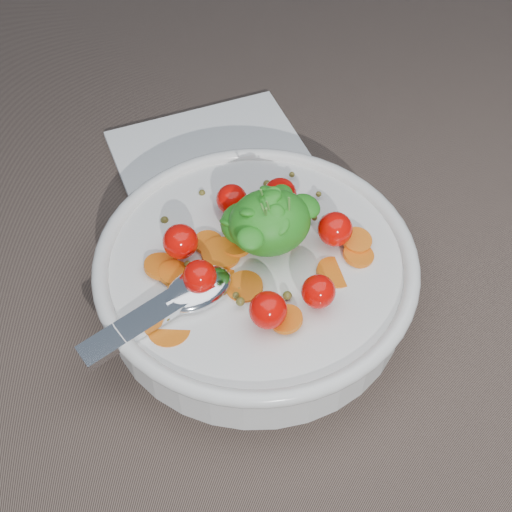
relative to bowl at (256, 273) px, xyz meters
name	(u,v)px	position (x,y,z in m)	size (l,w,h in m)	color
ground	(223,295)	(-0.03, 0.01, -0.03)	(6.00, 6.00, 0.00)	brown
bowl	(256,273)	(0.00, 0.00, 0.00)	(0.28, 0.26, 0.11)	silver
napkin	(214,162)	(0.01, 0.16, -0.03)	(0.18, 0.16, 0.01)	white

